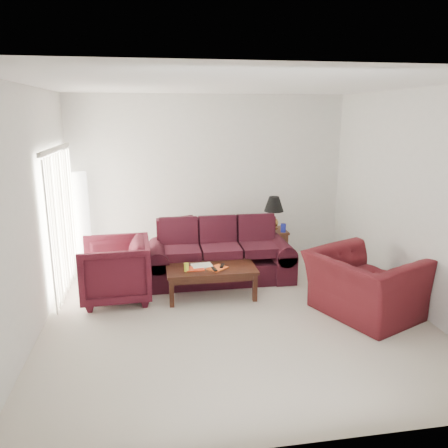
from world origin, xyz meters
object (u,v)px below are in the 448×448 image
object	(u,v)px
armchair_right	(364,285)
sofa	(220,251)
end_table	(270,245)
armchair_left	(115,270)
coffee_table	(211,282)
floor_lamp	(83,221)

from	to	relation	value
armchair_right	sofa	bearing A→B (deg)	23.11
end_table	armchair_left	xyz separation A→B (m)	(-2.68, -1.29, 0.15)
armchair_right	coffee_table	distance (m)	2.16
end_table	coffee_table	world-z (taller)	end_table
sofa	end_table	size ratio (longest dim) A/B	3.92
end_table	armchair_right	distance (m)	2.45
end_table	armchair_left	world-z (taller)	armchair_left
end_table	floor_lamp	bearing A→B (deg)	177.19
end_table	coffee_table	distance (m)	1.93
sofa	armchair_left	distance (m)	1.71
armchair_left	sofa	bearing A→B (deg)	105.78
floor_lamp	armchair_right	size ratio (longest dim) A/B	1.31
end_table	armchair_left	size ratio (longest dim) A/B	0.60
coffee_table	floor_lamp	bearing A→B (deg)	150.60
sofa	floor_lamp	size ratio (longest dim) A/B	1.36
end_table	armchair_right	xyz separation A→B (m)	(0.64, -2.36, 0.13)
floor_lamp	armchair_left	world-z (taller)	floor_lamp
floor_lamp	coffee_table	size ratio (longest dim) A/B	1.32
armchair_right	armchair_left	bearing A→B (deg)	48.44
sofa	floor_lamp	world-z (taller)	floor_lamp
armchair_right	coffee_table	world-z (taller)	armchair_right
armchair_left	armchair_right	bearing A→B (deg)	69.83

